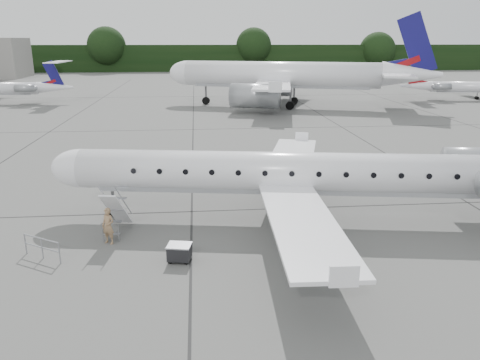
{
  "coord_description": "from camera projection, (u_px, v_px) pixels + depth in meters",
  "views": [
    {
      "loc": [
        -5.39,
        -20.6,
        9.71
      ],
      "look_at": [
        -3.11,
        3.81,
        2.3
      ],
      "focal_mm": 35.0,
      "sensor_mm": 36.0,
      "label": 1
    }
  ],
  "objects": [
    {
      "name": "ground",
      "position": [
        310.0,
        245.0,
        22.92
      ],
      "size": [
        320.0,
        320.0,
        0.0
      ],
      "primitive_type": "plane",
      "color": "#585856",
      "rests_on": "ground"
    },
    {
      "name": "treeline",
      "position": [
        212.0,
        58.0,
        145.67
      ],
      "size": [
        260.0,
        4.0,
        8.0
      ],
      "primitive_type": "cube",
      "color": "black",
      "rests_on": "ground"
    },
    {
      "name": "main_regional_jet",
      "position": [
        295.0,
        153.0,
        25.02
      ],
      "size": [
        33.23,
        26.22,
        7.74
      ],
      "primitive_type": null,
      "rotation": [
        0.0,
        0.0,
        -0.16
      ],
      "color": "white",
      "rests_on": "ground"
    },
    {
      "name": "airstair",
      "position": [
        117.0,
        211.0,
        24.13
      ],
      "size": [
        1.22,
        2.52,
        2.43
      ],
      "primitive_type": null,
      "rotation": [
        0.0,
        0.0,
        -0.16
      ],
      "color": "white",
      "rests_on": "ground"
    },
    {
      "name": "passenger",
      "position": [
        108.0,
        226.0,
        22.91
      ],
      "size": [
        0.8,
        0.7,
        1.84
      ],
      "primitive_type": "imported",
      "rotation": [
        0.0,
        0.0,
        -0.48
      ],
      "color": "#967452",
      "rests_on": "ground"
    },
    {
      "name": "safety_railing",
      "position": [
        42.0,
        249.0,
        21.43
      ],
      "size": [
        1.9,
        1.24,
        1.0
      ],
      "primitive_type": null,
      "rotation": [
        0.0,
        0.0,
        -0.56
      ],
      "color": "gray",
      "rests_on": "ground"
    },
    {
      "name": "baggage_cart",
      "position": [
        179.0,
        252.0,
        21.18
      ],
      "size": [
        1.14,
        0.99,
        0.87
      ],
      "primitive_type": null,
      "rotation": [
        0.0,
        0.0,
        -0.19
      ],
      "color": "black",
      "rests_on": "ground"
    },
    {
      "name": "bg_narrowbody",
      "position": [
        281.0,
        62.0,
        67.99
      ],
      "size": [
        42.84,
        36.28,
        13.11
      ],
      "primitive_type": null,
      "rotation": [
        0.0,
        0.0,
        -0.31
      ],
      "color": "white",
      "rests_on": "ground"
    }
  ]
}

